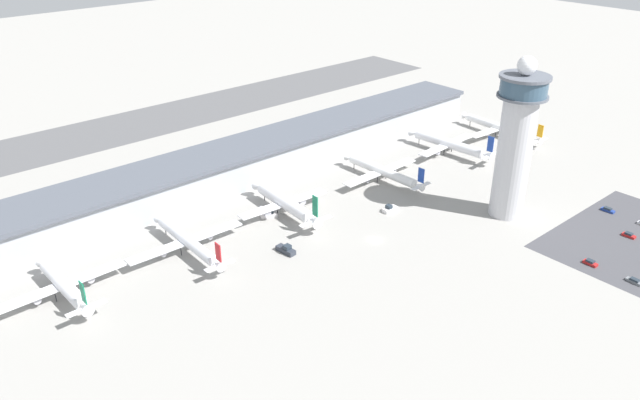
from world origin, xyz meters
TOP-DOWN VIEW (x-y plane):
  - ground_plane at (0.00, 0.00)m, footprint 1000.00×1000.00m
  - terminal_building at (0.00, 70.00)m, footprint 243.59×25.00m
  - runway_strip at (0.00, 157.79)m, footprint 365.39×44.00m
  - control_tower at (49.10, -17.74)m, footprint 16.88×16.88m
  - parking_lot_surface at (66.03, -55.13)m, footprint 64.00×40.00m
  - airplane_gate_alpha at (-90.37, 35.55)m, footprint 37.11×33.25m
  - airplane_gate_bravo at (-51.10, 33.88)m, footprint 40.35×40.77m
  - airplane_gate_charlie at (-11.14, 34.24)m, footprint 36.18×39.25m
  - airplane_gate_delta at (36.22, 31.42)m, footprint 38.36×41.39m
  - airplane_gate_echo at (78.89, 31.88)m, footprint 36.14×42.98m
  - airplane_gate_foxtrot at (114.56, 29.76)m, footprint 37.48×45.27m
  - service_truck_catering at (121.96, 29.40)m, footprint 5.38×7.91m
  - service_truck_fuel at (19.07, 11.03)m, footprint 5.90×2.47m
  - service_truck_baggage at (-27.31, 13.28)m, footprint 3.27×7.28m
  - service_truck_water at (-16.70, 36.30)m, footprint 6.34×4.92m
  - car_blue_compact at (78.92, -41.35)m, footprint 1.86×4.75m
  - car_black_suv at (66.37, -54.91)m, footprint 1.84×4.29m
  - car_white_wagon at (40.42, -68.58)m, footprint 1.93×4.73m
  - car_yellow_taxi at (40.07, -54.97)m, footprint 1.97×4.43m

SIDE VIEW (x-z plane):
  - ground_plane at x=0.00m, z-range 0.00..0.00m
  - runway_strip at x=0.00m, z-range 0.00..0.01m
  - parking_lot_surface at x=66.03m, z-range 0.00..0.01m
  - car_white_wagon at x=40.42m, z-range -0.16..1.21m
  - car_blue_compact at x=78.92m, z-range -0.17..1.33m
  - car_black_suv at x=66.37m, z-range -0.17..1.33m
  - car_yellow_taxi at x=40.07m, z-range -0.17..1.39m
  - service_truck_fuel at x=19.07m, z-range -0.41..2.23m
  - service_truck_catering at x=121.96m, z-range -0.43..2.38m
  - service_truck_water at x=-16.70m, z-range -0.44..2.42m
  - service_truck_baggage at x=-27.31m, z-range -0.45..2.52m
  - airplane_gate_delta at x=36.22m, z-range -1.79..9.93m
  - airplane_gate_foxtrot at x=114.56m, z-range -1.68..10.00m
  - airplane_gate_bravo at x=-51.10m, z-range -1.65..10.41m
  - airplane_gate_alpha at x=-90.37m, z-range -2.08..10.87m
  - airplane_gate_echo at x=78.89m, z-range -2.14..11.31m
  - airplane_gate_charlie at x=-11.14m, z-range -2.57..11.92m
  - terminal_building at x=0.00m, z-range 0.10..14.31m
  - control_tower at x=49.10m, z-range -0.06..57.39m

